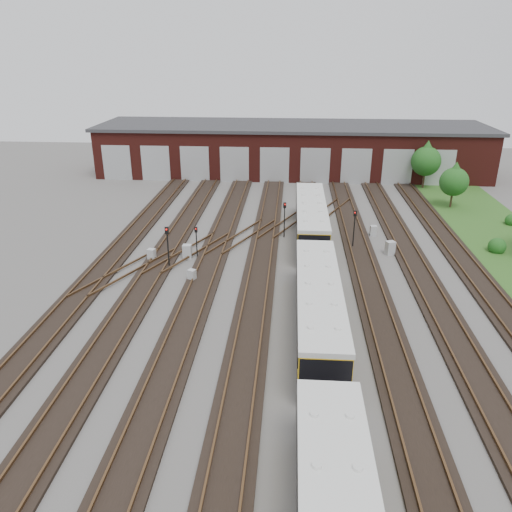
{
  "coord_description": "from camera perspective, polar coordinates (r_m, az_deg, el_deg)",
  "views": [
    {
      "loc": [
        0.28,
        -27.36,
        15.77
      ],
      "look_at": [
        -2.16,
        5.31,
        2.0
      ],
      "focal_mm": 35.0,
      "sensor_mm": 36.0,
      "label": 1
    }
  ],
  "objects": [
    {
      "name": "signal_mast_1",
      "position": [
        39.98,
        -6.83,
        2.04
      ],
      "size": [
        0.23,
        0.22,
        2.66
      ],
      "rotation": [
        0.0,
        0.0,
        0.06
      ],
      "color": "black",
      "rests_on": "ground"
    },
    {
      "name": "track_network",
      "position": [
        32.04,
        2.94,
        -6.5
      ],
      "size": [
        30.4,
        70.0,
        0.33
      ],
      "color": "black",
      "rests_on": "ground"
    },
    {
      "name": "tree_0",
      "position": [
        63.28,
        18.9,
        10.58
      ],
      "size": [
        3.45,
        3.45,
        5.72
      ],
      "color": "#382719",
      "rests_on": "ground"
    },
    {
      "name": "bush_2",
      "position": [
        53.63,
        27.24,
        3.82
      ],
      "size": [
        1.25,
        1.25,
        1.25
      ],
      "primitive_type": "sphere",
      "color": "#1A4814",
      "rests_on": "ground"
    },
    {
      "name": "relay_cabinet_4",
      "position": [
        42.25,
        15.07,
        0.89
      ],
      "size": [
        0.85,
        0.78,
        1.14
      ],
      "primitive_type": "cube",
      "rotation": [
        0.0,
        0.0,
        0.38
      ],
      "color": "#A9ACAE",
      "rests_on": "ground"
    },
    {
      "name": "relay_cabinet_1",
      "position": [
        40.53,
        -11.85,
        0.14
      ],
      "size": [
        0.67,
        0.59,
        0.98
      ],
      "primitive_type": "cube",
      "rotation": [
        0.0,
        0.0,
        -0.19
      ],
      "color": "#A9ACAE",
      "rests_on": "ground"
    },
    {
      "name": "maintenance_shed",
      "position": [
        68.5,
        4.05,
        12.17
      ],
      "size": [
        51.0,
        12.5,
        6.35
      ],
      "color": "#4B1712",
      "rests_on": "ground"
    },
    {
      "name": "relay_cabinet_3",
      "position": [
        46.18,
        13.26,
        2.83
      ],
      "size": [
        0.58,
        0.49,
        0.94
      ],
      "primitive_type": "cube",
      "rotation": [
        0.0,
        0.0,
        0.03
      ],
      "color": "#A9ACAE",
      "rests_on": "ground"
    },
    {
      "name": "signal_mast_3",
      "position": [
        44.17,
        3.28,
        4.66
      ],
      "size": [
        0.27,
        0.26,
        3.22
      ],
      "rotation": [
        0.0,
        0.0,
        0.27
      ],
      "color": "black",
      "rests_on": "ground"
    },
    {
      "name": "signal_mast_2",
      "position": [
        42.43,
        11.18,
        3.55
      ],
      "size": [
        0.28,
        0.27,
        3.3
      ],
      "rotation": [
        0.0,
        0.0,
        -0.4
      ],
      "color": "black",
      "rests_on": "ground"
    },
    {
      "name": "relay_cabinet_2",
      "position": [
        36.54,
        -7.35,
        -2.2
      ],
      "size": [
        0.66,
        0.61,
        0.89
      ],
      "primitive_type": "cube",
      "rotation": [
        0.0,
        0.0,
        -0.4
      ],
      "color": "#A9ACAE",
      "rests_on": "ground"
    },
    {
      "name": "bush_1",
      "position": [
        45.82,
        25.88,
        1.24
      ],
      "size": [
        1.43,
        1.43,
        1.43
      ],
      "primitive_type": "sphere",
      "color": "#1A4814",
      "rests_on": "ground"
    },
    {
      "name": "metro_train",
      "position": [
        29.44,
        7.14,
        -5.68
      ],
      "size": [
        2.57,
        46.06,
        2.9
      ],
      "rotation": [
        0.0,
        0.0,
        0.0
      ],
      "color": "black",
      "rests_on": "ground"
    },
    {
      "name": "ground",
      "position": [
        31.58,
        3.22,
        -7.2
      ],
      "size": [
        120.0,
        120.0,
        0.0
      ],
      "primitive_type": "plane",
      "color": "#4C4A46",
      "rests_on": "ground"
    },
    {
      "name": "tree_1",
      "position": [
        56.32,
        21.74,
        8.24
      ],
      "size": [
        2.96,
        2.96,
        4.9
      ],
      "color": "#382719",
      "rests_on": "ground"
    },
    {
      "name": "signal_mast_0",
      "position": [
        38.35,
        -10.08,
        1.61
      ],
      "size": [
        0.28,
        0.26,
        3.33
      ],
      "rotation": [
        0.0,
        0.0,
        0.06
      ],
      "color": "black",
      "rests_on": "ground"
    },
    {
      "name": "relay_cabinet_0",
      "position": [
        40.44,
        -7.87,
        0.5
      ],
      "size": [
        0.69,
        0.58,
        1.15
      ],
      "primitive_type": "cube",
      "rotation": [
        0.0,
        0.0,
        0.01
      ],
      "color": "#A9ACAE",
      "rests_on": "ground"
    }
  ]
}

